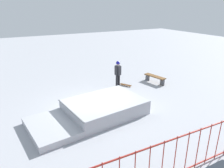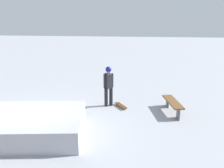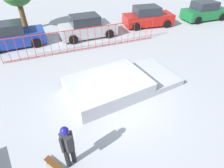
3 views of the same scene
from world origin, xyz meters
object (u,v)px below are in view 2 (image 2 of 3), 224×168
object	(u,v)px
skate_ramp	(13,126)
skateboard	(121,105)
skater	(109,83)
park_bench	(173,104)

from	to	relation	value
skate_ramp	skateboard	size ratio (longest dim) A/B	7.22
skater	park_bench	world-z (taller)	skater
park_bench	skateboard	bearing A→B (deg)	-10.27
skater	park_bench	xyz separation A→B (m)	(-2.63, 0.50, -0.65)
skateboard	park_bench	xyz separation A→B (m)	(-2.10, 0.38, 0.28)
skate_ramp	park_bench	distance (m)	6.01
skateboard	park_bench	distance (m)	2.15
skate_ramp	skater	world-z (taller)	skater
skater	skateboard	size ratio (longest dim) A/B	2.20
skate_ramp	skater	bearing A→B (deg)	-140.66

